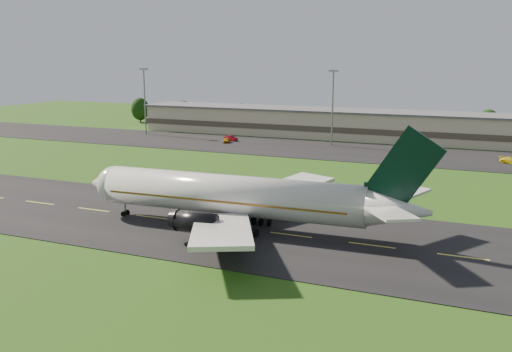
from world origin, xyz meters
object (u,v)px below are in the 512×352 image
at_px(service_vehicle_a, 226,140).
at_px(service_vehicle_d, 511,160).
at_px(airliner, 237,196).
at_px(light_mast_centre, 333,99).
at_px(service_vehicle_b, 231,138).
at_px(service_vehicle_c, 414,157).
at_px(light_mast_west, 145,93).
at_px(terminal, 351,125).

height_order(service_vehicle_a, service_vehicle_d, service_vehicle_d).
bearing_deg(airliner, service_vehicle_a, 114.79).
bearing_deg(service_vehicle_a, light_mast_centre, -7.16).
relative_size(service_vehicle_a, service_vehicle_b, 0.92).
bearing_deg(light_mast_centre, service_vehicle_d, -13.49).
height_order(service_vehicle_a, service_vehicle_c, service_vehicle_a).
bearing_deg(service_vehicle_c, light_mast_centre, -164.89).
bearing_deg(airliner, light_mast_west, 128.36).
bearing_deg(light_mast_centre, light_mast_west, 180.00).
height_order(light_mast_west, light_mast_centre, same).
bearing_deg(service_vehicle_b, service_vehicle_a, -159.71).
xyz_separation_m(airliner, terminal, (-7.52, 96.15, -0.67)).
bearing_deg(service_vehicle_a, light_mast_west, 146.88).
height_order(light_mast_west, service_vehicle_d, light_mast_west).
distance_m(terminal, light_mast_west, 64.10).
bearing_deg(service_vehicle_a, service_vehicle_b, 74.55).
relative_size(airliner, service_vehicle_c, 11.26).
xyz_separation_m(airliner, light_mast_centre, (-8.92, 79.96, 8.08)).
bearing_deg(light_mast_centre, service_vehicle_a, -166.44).
bearing_deg(terminal, service_vehicle_c, -52.81).
relative_size(light_mast_west, service_vehicle_d, 4.15).
height_order(terminal, light_mast_west, light_mast_west).
bearing_deg(service_vehicle_a, airliner, -83.53).
xyz_separation_m(light_mast_west, service_vehicle_a, (31.39, -6.90, -11.96)).
relative_size(airliner, service_vehicle_d, 10.47).
bearing_deg(service_vehicle_d, light_mast_west, 115.26).
bearing_deg(light_mast_west, terminal, 14.76).
xyz_separation_m(light_mast_west, light_mast_centre, (60.00, 0.00, 0.00)).
xyz_separation_m(terminal, service_vehicle_d, (43.28, -26.90, -3.18)).
xyz_separation_m(terminal, light_mast_west, (-61.40, -16.18, 8.75)).
height_order(light_mast_centre, service_vehicle_d, light_mast_centre).
relative_size(airliner, light_mast_west, 2.52).
bearing_deg(service_vehicle_c, airliner, -58.17).
distance_m(airliner, service_vehicle_b, 85.68).
bearing_deg(terminal, airliner, -85.53).
xyz_separation_m(terminal, light_mast_centre, (-1.40, -16.18, 8.75)).
height_order(light_mast_west, service_vehicle_b, light_mast_west).
xyz_separation_m(service_vehicle_a, service_vehicle_c, (52.55, -6.62, -0.04)).
height_order(airliner, service_vehicle_d, airliner).
xyz_separation_m(service_vehicle_a, service_vehicle_b, (-0.34, 3.69, 0.03)).
bearing_deg(terminal, service_vehicle_b, -147.43).
height_order(terminal, service_vehicle_b, terminal).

